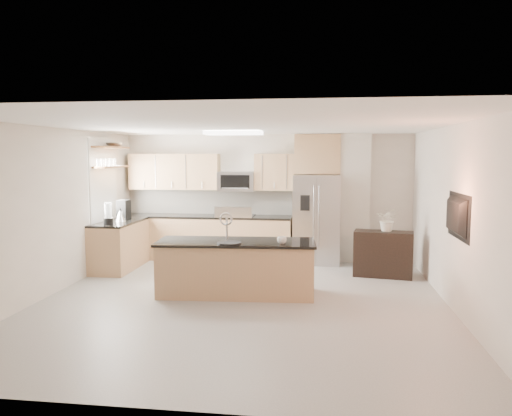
# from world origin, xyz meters

# --- Properties ---
(floor) EXTENTS (6.50, 6.50, 0.00)m
(floor) POSITION_xyz_m (0.00, 0.00, 0.00)
(floor) COLOR #ABA9A3
(floor) RESTS_ON ground
(ceiling) EXTENTS (6.00, 6.50, 0.02)m
(ceiling) POSITION_xyz_m (0.00, 0.00, 2.60)
(ceiling) COLOR white
(ceiling) RESTS_ON wall_back
(wall_back) EXTENTS (6.00, 0.02, 2.60)m
(wall_back) POSITION_xyz_m (0.00, 3.25, 1.30)
(wall_back) COLOR beige
(wall_back) RESTS_ON floor
(wall_front) EXTENTS (6.00, 0.02, 2.60)m
(wall_front) POSITION_xyz_m (0.00, -3.25, 1.30)
(wall_front) COLOR beige
(wall_front) RESTS_ON floor
(wall_left) EXTENTS (0.02, 6.50, 2.60)m
(wall_left) POSITION_xyz_m (-3.00, 0.00, 1.30)
(wall_left) COLOR beige
(wall_left) RESTS_ON floor
(wall_right) EXTENTS (0.02, 6.50, 2.60)m
(wall_right) POSITION_xyz_m (3.00, 0.00, 1.30)
(wall_right) COLOR beige
(wall_right) RESTS_ON floor
(back_counter) EXTENTS (3.55, 0.66, 1.44)m
(back_counter) POSITION_xyz_m (-1.23, 2.93, 0.47)
(back_counter) COLOR tan
(back_counter) RESTS_ON floor
(left_counter) EXTENTS (0.66, 1.50, 0.92)m
(left_counter) POSITION_xyz_m (-2.67, 1.85, 0.46)
(left_counter) COLOR tan
(left_counter) RESTS_ON floor
(range) EXTENTS (0.76, 0.64, 1.14)m
(range) POSITION_xyz_m (-0.60, 2.92, 0.47)
(range) COLOR black
(range) RESTS_ON floor
(upper_cabinets) EXTENTS (3.50, 0.33, 0.75)m
(upper_cabinets) POSITION_xyz_m (-1.30, 3.09, 1.83)
(upper_cabinets) COLOR tan
(upper_cabinets) RESTS_ON wall_back
(microwave) EXTENTS (0.76, 0.40, 0.40)m
(microwave) POSITION_xyz_m (-0.60, 3.04, 1.63)
(microwave) COLOR #AAAAAC
(microwave) RESTS_ON upper_cabinets
(refrigerator) EXTENTS (0.92, 0.78, 1.78)m
(refrigerator) POSITION_xyz_m (1.06, 2.87, 0.89)
(refrigerator) COLOR #AAAAAC
(refrigerator) RESTS_ON floor
(partition_column) EXTENTS (0.60, 0.30, 2.60)m
(partition_column) POSITION_xyz_m (1.82, 3.10, 1.30)
(partition_column) COLOR beige
(partition_column) RESTS_ON floor
(window) EXTENTS (0.04, 1.15, 1.65)m
(window) POSITION_xyz_m (-2.98, 1.85, 1.65)
(window) COLOR white
(window) RESTS_ON wall_left
(shelf_lower) EXTENTS (0.30, 1.20, 0.04)m
(shelf_lower) POSITION_xyz_m (-2.85, 1.95, 1.95)
(shelf_lower) COLOR brown
(shelf_lower) RESTS_ON wall_left
(shelf_upper) EXTENTS (0.30, 1.20, 0.04)m
(shelf_upper) POSITION_xyz_m (-2.85, 1.95, 2.32)
(shelf_upper) COLOR brown
(shelf_upper) RESTS_ON wall_left
(ceiling_fixture) EXTENTS (1.00, 0.50, 0.06)m
(ceiling_fixture) POSITION_xyz_m (-0.40, 1.60, 2.56)
(ceiling_fixture) COLOR white
(ceiling_fixture) RESTS_ON ceiling
(island) EXTENTS (2.49, 1.04, 1.27)m
(island) POSITION_xyz_m (-0.15, 0.35, 0.43)
(island) COLOR tan
(island) RESTS_ON floor
(credenza) EXTENTS (1.08, 0.59, 0.82)m
(credenza) POSITION_xyz_m (2.26, 1.85, 0.41)
(credenza) COLOR black
(credenza) RESTS_ON floor
(cup) EXTENTS (0.18, 0.18, 0.11)m
(cup) POSITION_xyz_m (0.58, 0.18, 0.90)
(cup) COLOR white
(cup) RESTS_ON island
(platter) EXTENTS (0.47, 0.47, 0.02)m
(platter) POSITION_xyz_m (-0.21, 0.11, 0.86)
(platter) COLOR black
(platter) RESTS_ON island
(blender) EXTENTS (0.17, 0.17, 0.39)m
(blender) POSITION_xyz_m (-2.68, 1.37, 1.09)
(blender) COLOR black
(blender) RESTS_ON left_counter
(kettle) EXTENTS (0.20, 0.20, 0.25)m
(kettle) POSITION_xyz_m (-2.62, 1.79, 1.03)
(kettle) COLOR #AAAAAC
(kettle) RESTS_ON left_counter
(coffee_maker) EXTENTS (0.22, 0.26, 0.38)m
(coffee_maker) POSITION_xyz_m (-2.69, 2.13, 1.10)
(coffee_maker) COLOR black
(coffee_maker) RESTS_ON left_counter
(bowl) EXTENTS (0.50, 0.50, 0.09)m
(bowl) POSITION_xyz_m (-2.85, 2.10, 2.38)
(bowl) COLOR #AAAAAC
(bowl) RESTS_ON shelf_upper
(flower_vase) EXTENTS (0.72, 0.68, 0.63)m
(flower_vase) POSITION_xyz_m (2.34, 1.87, 1.14)
(flower_vase) COLOR silver
(flower_vase) RESTS_ON credenza
(television) EXTENTS (0.14, 1.08, 0.62)m
(television) POSITION_xyz_m (2.91, -0.20, 1.35)
(television) COLOR black
(television) RESTS_ON wall_right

